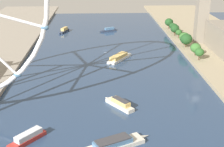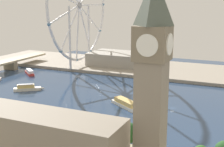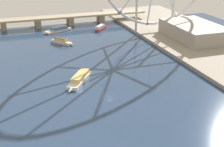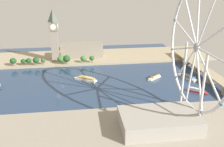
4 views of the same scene
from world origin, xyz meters
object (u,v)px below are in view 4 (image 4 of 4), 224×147
(tour_boat_3, at_px, (154,77))
(tour_boat_4, at_px, (197,91))
(river_bridge, at_px, (206,72))
(tour_boat_1, at_px, (187,77))
(tour_boat_2, at_px, (86,79))
(parliament_block, at_px, (82,50))
(ferris_wheel, at_px, (197,48))
(riverside_hall, at_px, (159,121))
(clock_tower, at_px, (54,35))

(tour_boat_3, relative_size, tour_boat_4, 1.08)
(river_bridge, height_order, tour_boat_1, river_bridge)
(river_bridge, bearing_deg, tour_boat_2, -94.15)
(parliament_block, relative_size, tour_boat_2, 2.13)
(ferris_wheel, distance_m, riverside_hall, 75.94)
(tour_boat_1, distance_m, tour_boat_2, 141.62)
(clock_tower, bearing_deg, tour_boat_3, 56.19)
(riverside_hall, xyz_separation_m, tour_boat_3, (-124.71, 34.43, -7.70))
(riverside_hall, relative_size, river_bridge, 0.31)
(clock_tower, height_order, tour_boat_4, clock_tower)
(clock_tower, relative_size, tour_boat_3, 3.54)
(tour_boat_1, distance_m, tour_boat_3, 45.96)
(clock_tower, xyz_separation_m, ferris_wheel, (195.63, 146.91, 23.13))
(river_bridge, xyz_separation_m, tour_boat_2, (-12.22, -168.64, -6.00))
(parliament_block, height_order, tour_boat_4, parliament_block)
(ferris_wheel, xyz_separation_m, tour_boat_1, (-95.63, 40.35, -67.97))
(tour_boat_2, bearing_deg, parliament_block, -54.77)
(river_bridge, bearing_deg, ferris_wheel, -35.52)
(riverside_hall, xyz_separation_m, river_bridge, (-118.96, 107.59, -1.72))
(parliament_block, relative_size, ferris_wheel, 0.55)
(ferris_wheel, relative_size, tour_boat_3, 5.41)
(clock_tower, distance_m, tour_boat_3, 176.18)
(ferris_wheel, xyz_separation_m, tour_boat_2, (-107.28, -100.79, -67.85))
(clock_tower, height_order, tour_boat_2, clock_tower)
(tour_boat_1, bearing_deg, tour_boat_4, 145.49)
(riverside_hall, bearing_deg, parliament_block, -164.80)
(tour_boat_4, bearing_deg, parliament_block, 170.31)
(clock_tower, bearing_deg, river_bridge, 64.91)
(clock_tower, xyz_separation_m, riverside_hall, (219.53, 107.17, -37.01))
(ferris_wheel, bearing_deg, tour_boat_2, -136.79)
(parliament_block, distance_m, tour_boat_1, 183.46)
(ferris_wheel, distance_m, tour_boat_4, 90.33)
(clock_tower, xyz_separation_m, tour_boat_2, (88.35, 46.12, -44.73))
(tour_boat_2, distance_m, tour_boat_4, 145.84)
(riverside_hall, height_order, tour_boat_1, riverside_hall)
(river_bridge, relative_size, tour_boat_2, 6.62)
(parliament_block, xyz_separation_m, tour_boat_3, (108.40, 97.78, -13.40))
(clock_tower, relative_size, parliament_block, 1.18)
(riverside_hall, distance_m, tour_boat_2, 144.89)
(ferris_wheel, distance_m, tour_boat_3, 121.62)
(parliament_block, xyz_separation_m, tour_boat_1, (113.57, 143.45, -13.54))
(clock_tower, bearing_deg, parliament_block, 107.20)
(ferris_wheel, bearing_deg, clock_tower, -143.10)
(river_bridge, distance_m, tour_boat_3, 73.63)
(tour_boat_2, bearing_deg, ferris_wheel, 167.14)
(ferris_wheel, relative_size, tour_boat_2, 3.85)
(parliament_block, height_order, ferris_wheel, ferris_wheel)
(tour_boat_3, height_order, tour_boat_4, tour_boat_3)
(clock_tower, height_order, riverside_hall, clock_tower)
(tour_boat_3, bearing_deg, riverside_hall, 38.17)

